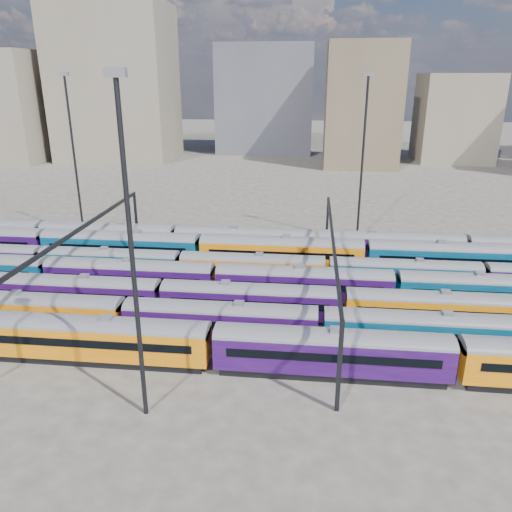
# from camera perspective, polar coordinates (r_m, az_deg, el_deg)

# --- Properties ---
(ground) EXTENTS (500.00, 500.00, 0.00)m
(ground) POSITION_cam_1_polar(r_m,az_deg,el_deg) (59.70, -1.27, -4.93)
(ground) COLOR #443E39
(ground) RESTS_ON ground
(rake_0) EXTENTS (126.61, 3.09, 5.20)m
(rake_0) POSITION_cam_1_polar(r_m,az_deg,el_deg) (45.44, -5.04, -9.66)
(rake_0) COLOR black
(rake_0) RESTS_ON ground
(rake_1) EXTENTS (137.80, 2.88, 4.84)m
(rake_1) POSITION_cam_1_polar(r_m,az_deg,el_deg) (49.87, -4.09, -7.02)
(rake_1) COLOR black
(rake_1) RESTS_ON ground
(rake_2) EXTENTS (118.23, 2.88, 4.85)m
(rake_2) POSITION_cam_1_polar(r_m,az_deg,el_deg) (53.79, 9.90, -5.18)
(rake_2) COLOR black
(rake_2) RESTS_ON ground
(rake_3) EXTENTS (103.82, 3.04, 5.12)m
(rake_3) POSITION_cam_1_polar(r_m,az_deg,el_deg) (61.93, -14.24, -1.92)
(rake_3) COLOR black
(rake_3) RESTS_ON ground
(rake_4) EXTENTS (112.31, 2.74, 4.60)m
(rake_4) POSITION_cam_1_polar(r_m,az_deg,el_deg) (62.96, 8.12, -1.39)
(rake_4) COLOR black
(rake_4) RESTS_ON ground
(rake_5) EXTENTS (134.45, 3.28, 5.53)m
(rake_5) POSITION_cam_1_polar(r_m,az_deg,el_deg) (69.04, -6.45, 1.07)
(rake_5) COLOR black
(rake_5) RESTS_ON ground
(rake_6) EXTENTS (124.03, 3.02, 5.09)m
(rake_6) POSITION_cam_1_polar(r_m,az_deg,el_deg) (74.87, -9.23, 2.26)
(rake_6) COLOR black
(rake_6) RESTS_ON ground
(gantry_1) EXTENTS (0.35, 40.35, 8.03)m
(gantry_1) POSITION_cam_1_polar(r_m,az_deg,el_deg) (62.92, -19.70, 1.82)
(gantry_1) COLOR black
(gantry_1) RESTS_ON ground
(gantry_2) EXTENTS (0.35, 40.35, 8.03)m
(gantry_2) POSITION_cam_1_polar(r_m,az_deg,el_deg) (56.78, 8.74, 0.88)
(gantry_2) COLOR black
(gantry_2) RESTS_ON ground
(mast_1) EXTENTS (1.40, 0.50, 25.60)m
(mast_1) POSITION_cam_1_polar(r_m,az_deg,el_deg) (85.07, -20.13, 11.25)
(mast_1) COLOR black
(mast_1) RESTS_ON ground
(mast_2) EXTENTS (1.40, 0.50, 25.60)m
(mast_2) POSITION_cam_1_polar(r_m,az_deg,el_deg) (35.74, -14.09, 1.14)
(mast_2) COLOR black
(mast_2) RESTS_ON ground
(mast_3) EXTENTS (1.40, 0.50, 25.60)m
(mast_3) POSITION_cam_1_polar(r_m,az_deg,el_deg) (78.84, 12.12, 11.41)
(mast_3) COLOR black
(mast_3) RESTS_ON ground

